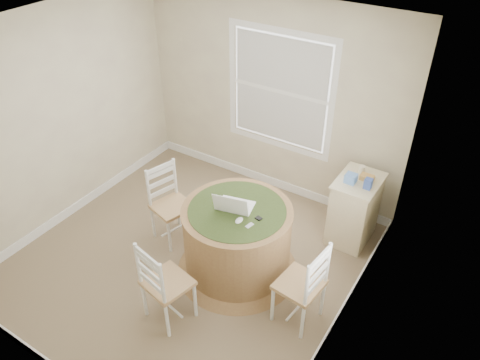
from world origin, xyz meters
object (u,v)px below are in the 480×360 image
Objects in this scene: chair_left at (172,206)px; chair_right at (300,284)px; corner_chest at (354,209)px; round_table at (237,238)px; laptop at (234,206)px; chair_near at (167,282)px.

chair_left is 1.81m from chair_right.
chair_right is 1.13× the size of corner_chest.
round_table reaches higher than corner_chest.
laptop is at bearing -75.52° from chair_left.
chair_near is 1.00× the size of chair_right.
chair_near is 1.13× the size of corner_chest.
round_table is 1.42× the size of chair_near.
laptop reaches higher than corner_chest.
round_table is 1.42× the size of chair_right.
chair_left is 1.13× the size of corner_chest.
chair_left reaches higher than corner_chest.
laptop reaches higher than round_table.
chair_right is 2.21× the size of laptop.
chair_left is at bearing -15.14° from laptop.
chair_right reaches higher than corner_chest.
laptop is at bearing -99.38° from chair_right.
round_table is at bearing -90.90° from chair_near.
chair_left and chair_near have the same top height.
chair_right is (1.08, 0.66, 0.00)m from chair_near.
round_table is 0.42m from laptop.
round_table is at bearing -75.94° from chair_left.
chair_near reaches higher than round_table.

